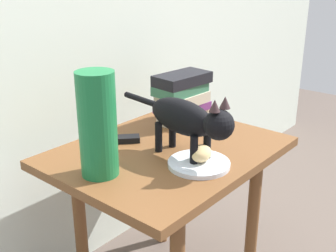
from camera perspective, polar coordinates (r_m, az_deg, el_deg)
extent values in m
cube|color=brown|center=(1.43, 0.00, -3.56)|extent=(0.75, 0.59, 0.03)
cylinder|color=brown|center=(1.63, 11.24, -12.55)|extent=(0.04, 0.04, 0.56)
cylinder|color=brown|center=(1.58, -11.60, -13.59)|extent=(0.04, 0.04, 0.56)
cylinder|color=brown|center=(1.84, -0.83, -7.90)|extent=(0.04, 0.04, 0.56)
cylinder|color=silver|center=(1.31, 4.16, -5.06)|extent=(0.19, 0.19, 0.01)
ellipsoid|color=#E0BC7A|center=(1.30, 4.46, -3.68)|extent=(0.09, 0.07, 0.05)
cylinder|color=black|center=(1.32, 5.31, -2.76)|extent=(0.02, 0.02, 0.10)
cylinder|color=black|center=(1.28, 3.49, -3.49)|extent=(0.02, 0.02, 0.10)
cylinder|color=black|center=(1.42, 0.55, -0.87)|extent=(0.02, 0.02, 0.10)
cylinder|color=black|center=(1.38, -1.26, -1.49)|extent=(0.02, 0.02, 0.10)
ellipsoid|color=black|center=(1.32, 1.83, 1.26)|extent=(0.12, 0.27, 0.11)
sphere|color=black|center=(1.22, 6.84, 0.15)|extent=(0.09, 0.09, 0.09)
cone|color=#332224|center=(1.22, 7.65, 3.16)|extent=(0.03, 0.03, 0.03)
cone|color=#332224|center=(1.18, 6.27, 2.73)|extent=(0.03, 0.03, 0.03)
cylinder|color=black|center=(1.46, -3.70, 3.58)|extent=(0.04, 0.16, 0.02)
cube|color=#BCB299|center=(1.66, 2.18, 1.33)|extent=(0.22, 0.13, 0.04)
cube|color=#72337A|center=(1.66, 1.95, 2.53)|extent=(0.22, 0.14, 0.03)
cube|color=#BCB299|center=(1.64, 1.96, 3.72)|extent=(0.20, 0.13, 0.04)
cube|color=#336B4C|center=(1.63, 1.66, 4.97)|extent=(0.21, 0.13, 0.03)
cube|color=black|center=(1.62, 1.93, 6.31)|extent=(0.23, 0.14, 0.04)
cylinder|color=#196B38|center=(1.21, -9.41, 0.16)|extent=(0.11, 0.11, 0.31)
cube|color=black|center=(1.48, -6.73, -1.80)|extent=(0.14, 0.13, 0.02)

